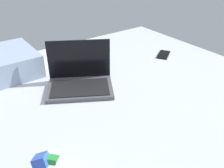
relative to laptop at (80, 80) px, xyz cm
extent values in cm
cube|color=#B7BCC6|center=(7.53, -9.10, -13.41)|extent=(180.00, 140.00, 18.00)
cube|color=#4C4C51|center=(-1.51, -2.64, -3.41)|extent=(40.07, 36.38, 2.00)
cube|color=black|center=(-2.26, -3.94, -2.21)|extent=(33.61, 29.18, 0.40)
cube|color=black|center=(3.96, 6.90, 8.09)|extent=(29.12, 17.30, 21.00)
cube|color=blue|center=(-36.79, -46.03, 3.89)|extent=(6.62, 4.42, 5.53)
cube|color=#268C33|center=(-37.23, -48.23, 5.63)|extent=(7.11, 6.91, 5.36)
cube|color=blue|center=(-39.38, -47.84, 7.37)|extent=(6.15, 7.29, 6.01)
cube|color=black|center=(66.29, 3.62, -4.01)|extent=(15.46, 13.27, 0.80)
camera|label=1|loc=(-52.53, -100.98, 62.75)|focal=39.73mm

